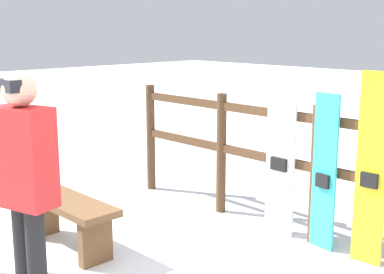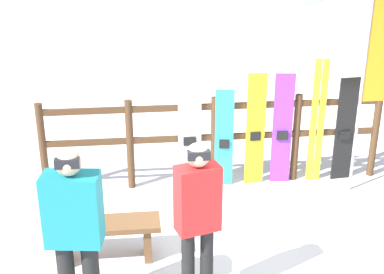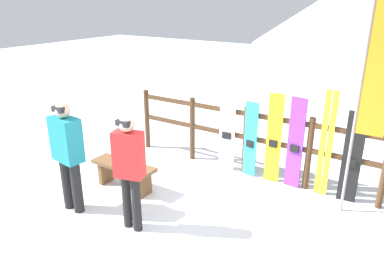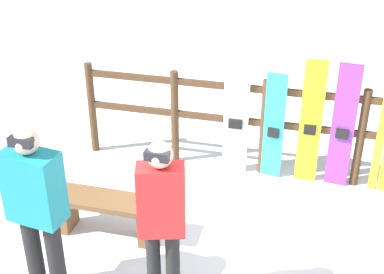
{
  "view_description": "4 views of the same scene",
  "coord_description": "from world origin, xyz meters",
  "px_view_note": "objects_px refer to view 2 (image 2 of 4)",
  "views": [
    {
      "loc": [
        2.5,
        -1.92,
        1.9
      ],
      "look_at": [
        -0.66,
        1.13,
        0.99
      ],
      "focal_mm": 50.0,
      "sensor_mm": 36.0,
      "label": 1
    },
    {
      "loc": [
        -1.05,
        -4.57,
        3.38
      ],
      "look_at": [
        -0.39,
        1.24,
        1.02
      ],
      "focal_mm": 50.0,
      "sensor_mm": 36.0,
      "label": 2
    },
    {
      "loc": [
        2.59,
        -3.73,
        3.04
      ],
      "look_at": [
        -0.66,
        1.27,
        0.79
      ],
      "focal_mm": 35.0,
      "sensor_mm": 36.0,
      "label": 3
    },
    {
      "loc": [
        0.6,
        -3.82,
        3.58
      ],
      "look_at": [
        -0.67,
        1.11,
        0.87
      ],
      "focal_mm": 50.0,
      "sensor_mm": 36.0,
      "label": 4
    }
  ],
  "objects_px": {
    "snowboard_cyan": "(224,139)",
    "snowboard_black_stripe": "(345,130)",
    "person_teal": "(74,227)",
    "ski_pair_yellow": "(317,122)",
    "snowboard_white": "(190,136)",
    "rental_flag": "(376,50)",
    "bench": "(106,233)",
    "snowboard_yellow": "(255,130)",
    "snowboard_purple": "(282,130)",
    "person_red": "(198,213)"
  },
  "relations": [
    {
      "from": "snowboard_cyan",
      "to": "snowboard_black_stripe",
      "type": "relative_size",
      "value": 0.93
    },
    {
      "from": "person_teal",
      "to": "ski_pair_yellow",
      "type": "distance_m",
      "value": 3.91
    },
    {
      "from": "ski_pair_yellow",
      "to": "snowboard_white",
      "type": "bearing_deg",
      "value": -179.89
    },
    {
      "from": "ski_pair_yellow",
      "to": "rental_flag",
      "type": "xyz_separation_m",
      "value": [
        0.53,
        -0.35,
        1.05
      ]
    },
    {
      "from": "bench",
      "to": "ski_pair_yellow",
      "type": "relative_size",
      "value": 0.66
    },
    {
      "from": "snowboard_black_stripe",
      "to": "person_teal",
      "type": "bearing_deg",
      "value": -143.59
    },
    {
      "from": "snowboard_yellow",
      "to": "rental_flag",
      "type": "xyz_separation_m",
      "value": [
        1.38,
        -0.34,
        1.13
      ]
    },
    {
      "from": "snowboard_cyan",
      "to": "snowboard_black_stripe",
      "type": "xyz_separation_m",
      "value": [
        1.68,
        0.0,
        0.05
      ]
    },
    {
      "from": "snowboard_cyan",
      "to": "snowboard_purple",
      "type": "height_order",
      "value": "snowboard_purple"
    },
    {
      "from": "snowboard_cyan",
      "to": "bench",
      "type": "bearing_deg",
      "value": -133.58
    },
    {
      "from": "snowboard_purple",
      "to": "snowboard_black_stripe",
      "type": "relative_size",
      "value": 1.06
    },
    {
      "from": "person_red",
      "to": "snowboard_purple",
      "type": "xyz_separation_m",
      "value": [
        1.44,
        2.39,
        -0.19
      ]
    },
    {
      "from": "person_teal",
      "to": "rental_flag",
      "type": "relative_size",
      "value": 0.55
    },
    {
      "from": "bench",
      "to": "person_teal",
      "type": "distance_m",
      "value": 1.12
    },
    {
      "from": "rental_flag",
      "to": "person_teal",
      "type": "bearing_deg",
      "value": -148.49
    },
    {
      "from": "snowboard_cyan",
      "to": "snowboard_black_stripe",
      "type": "height_order",
      "value": "snowboard_black_stripe"
    },
    {
      "from": "person_teal",
      "to": "person_red",
      "type": "xyz_separation_m",
      "value": [
        1.07,
        0.12,
        0.0
      ]
    },
    {
      "from": "bench",
      "to": "snowboard_purple",
      "type": "bearing_deg",
      "value": 34.69
    },
    {
      "from": "snowboard_cyan",
      "to": "snowboard_purple",
      "type": "distance_m",
      "value": 0.8
    },
    {
      "from": "person_teal",
      "to": "snowboard_purple",
      "type": "height_order",
      "value": "person_teal"
    },
    {
      "from": "bench",
      "to": "rental_flag",
      "type": "xyz_separation_m",
      "value": [
        3.33,
        1.26,
        1.59
      ]
    },
    {
      "from": "snowboard_white",
      "to": "rental_flag",
      "type": "xyz_separation_m",
      "value": [
        2.27,
        -0.34,
        1.17
      ]
    },
    {
      "from": "person_teal",
      "to": "snowboard_white",
      "type": "bearing_deg",
      "value": 63.3
    },
    {
      "from": "snowboard_purple",
      "to": "person_red",
      "type": "bearing_deg",
      "value": -121.1
    },
    {
      "from": "bench",
      "to": "ski_pair_yellow",
      "type": "distance_m",
      "value": 3.27
    },
    {
      "from": "snowboard_white",
      "to": "snowboard_yellow",
      "type": "bearing_deg",
      "value": 0.0
    },
    {
      "from": "person_teal",
      "to": "ski_pair_yellow",
      "type": "relative_size",
      "value": 0.97
    },
    {
      "from": "snowboard_yellow",
      "to": "ski_pair_yellow",
      "type": "distance_m",
      "value": 0.85
    },
    {
      "from": "bench",
      "to": "snowboard_purple",
      "type": "height_order",
      "value": "snowboard_purple"
    },
    {
      "from": "person_teal",
      "to": "ski_pair_yellow",
      "type": "bearing_deg",
      "value": 39.96
    },
    {
      "from": "snowboard_purple",
      "to": "rental_flag",
      "type": "height_order",
      "value": "rental_flag"
    },
    {
      "from": "snowboard_cyan",
      "to": "rental_flag",
      "type": "xyz_separation_m",
      "value": [
        1.81,
        -0.34,
        1.24
      ]
    },
    {
      "from": "rental_flag",
      "to": "bench",
      "type": "bearing_deg",
      "value": -159.28
    },
    {
      "from": "snowboard_yellow",
      "to": "ski_pair_yellow",
      "type": "xyz_separation_m",
      "value": [
        0.85,
        0.0,
        0.09
      ]
    },
    {
      "from": "snowboard_purple",
      "to": "rental_flag",
      "type": "distance_m",
      "value": 1.57
    },
    {
      "from": "snowboard_cyan",
      "to": "rental_flag",
      "type": "distance_m",
      "value": 2.22
    },
    {
      "from": "person_teal",
      "to": "snowboard_yellow",
      "type": "bearing_deg",
      "value": 49.42
    },
    {
      "from": "person_teal",
      "to": "snowboard_black_stripe",
      "type": "bearing_deg",
      "value": 36.41
    },
    {
      "from": "snowboard_white",
      "to": "rental_flag",
      "type": "distance_m",
      "value": 2.58
    },
    {
      "from": "ski_pair_yellow",
      "to": "person_red",
      "type": "bearing_deg",
      "value": -128.77
    },
    {
      "from": "person_teal",
      "to": "snowboard_black_stripe",
      "type": "height_order",
      "value": "person_teal"
    },
    {
      "from": "snowboard_yellow",
      "to": "person_teal",
      "type": "bearing_deg",
      "value": -130.58
    },
    {
      "from": "snowboard_purple",
      "to": "rental_flag",
      "type": "relative_size",
      "value": 0.51
    },
    {
      "from": "snowboard_yellow",
      "to": "snowboard_purple",
      "type": "relative_size",
      "value": 1.01
    },
    {
      "from": "snowboard_purple",
      "to": "ski_pair_yellow",
      "type": "height_order",
      "value": "ski_pair_yellow"
    },
    {
      "from": "snowboard_cyan",
      "to": "person_teal",
      "type": "bearing_deg",
      "value": -124.52
    },
    {
      "from": "person_teal",
      "to": "rental_flag",
      "type": "xyz_separation_m",
      "value": [
        3.53,
        2.16,
        0.95
      ]
    },
    {
      "from": "snowboard_black_stripe",
      "to": "person_red",
      "type": "bearing_deg",
      "value": -134.2
    },
    {
      "from": "snowboard_yellow",
      "to": "rental_flag",
      "type": "distance_m",
      "value": 1.82
    },
    {
      "from": "person_teal",
      "to": "snowboard_yellow",
      "type": "distance_m",
      "value": 3.31
    }
  ]
}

